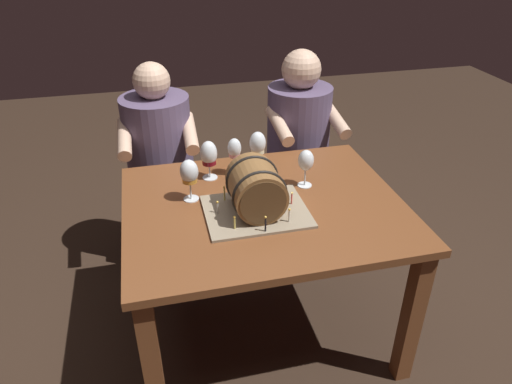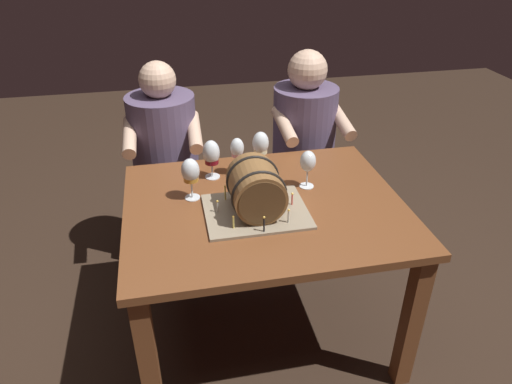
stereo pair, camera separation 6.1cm
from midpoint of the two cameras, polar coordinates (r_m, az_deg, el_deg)
ground_plane at (r=2.51m, az=1.62°, el=-15.98°), size 8.00×8.00×0.00m
dining_table at (r=2.10m, az=1.86°, el=-4.08°), size 1.20×0.96×0.74m
barrel_cake at (r=1.93m, az=0.91°, el=0.10°), size 0.43×0.34×0.23m
wine_glass_rose at (r=2.22m, az=-1.50°, el=5.12°), size 0.07×0.07×0.19m
wine_glass_white at (r=2.25m, az=1.34°, el=5.73°), size 0.08×0.08×0.20m
wine_glass_amber at (r=2.03m, az=-7.06°, el=2.37°), size 0.08×0.08×0.19m
wine_glass_empty at (r=2.13m, az=7.11°, el=3.59°), size 0.07×0.07×0.18m
wine_glass_red at (r=2.20m, az=-4.62°, el=4.55°), size 0.08×0.08×0.19m
person_seated_left at (r=2.75m, az=-10.07°, el=2.72°), size 0.41×0.48×1.18m
person_seated_right at (r=2.86m, az=6.30°, el=4.41°), size 0.41×0.49×1.20m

